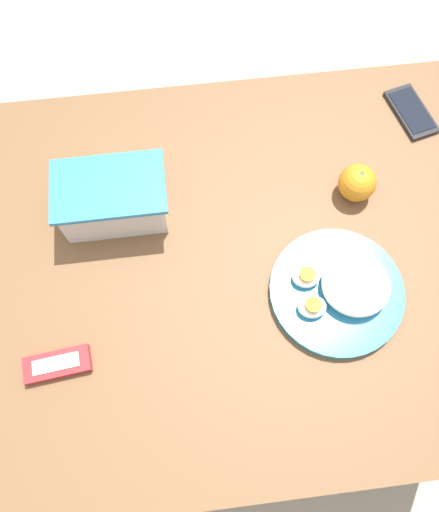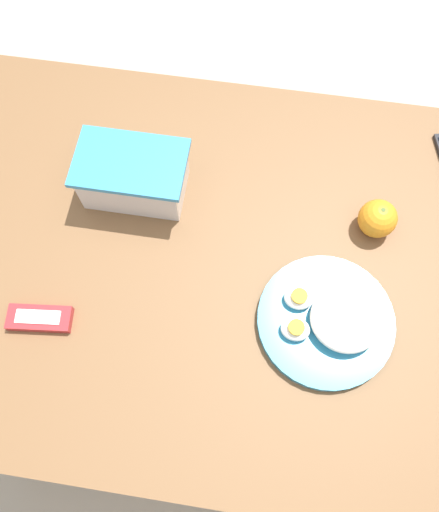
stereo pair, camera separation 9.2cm
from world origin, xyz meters
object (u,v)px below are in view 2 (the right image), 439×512
(orange_fruit, at_px, (378,219))
(rice_plate, at_px, (330,320))
(food_container, at_px, (134,178))
(candy_bar, at_px, (40,318))

(orange_fruit, height_order, rice_plate, orange_fruit)
(rice_plate, bearing_deg, food_container, 151.40)
(orange_fruit, relative_size, candy_bar, 0.62)
(food_container, distance_m, orange_fruit, 0.47)
(rice_plate, relative_size, candy_bar, 2.08)
(food_container, bearing_deg, candy_bar, -111.98)
(candy_bar, bearing_deg, rice_plate, 7.97)
(food_container, xyz_separation_m, candy_bar, (-0.12, -0.29, -0.04))
(rice_plate, bearing_deg, candy_bar, -172.03)
(orange_fruit, xyz_separation_m, rice_plate, (-0.07, -0.21, -0.02))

